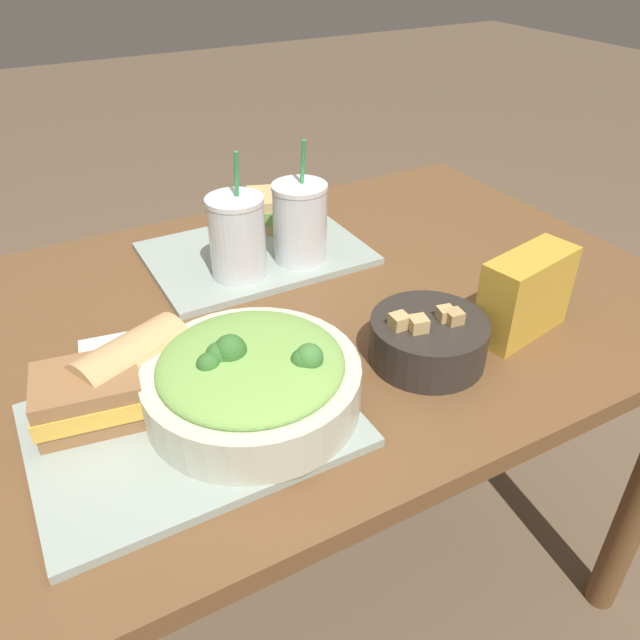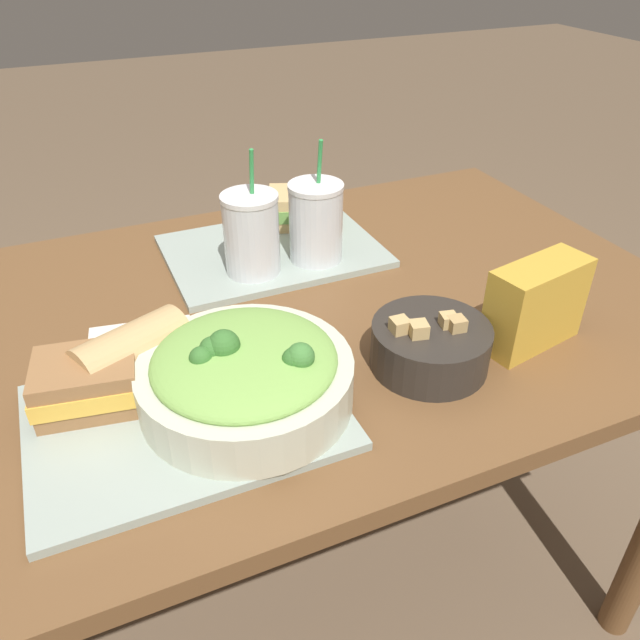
# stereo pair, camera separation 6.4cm
# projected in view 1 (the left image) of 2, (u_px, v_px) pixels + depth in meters

# --- Properties ---
(ground_plane) EXTENTS (12.00, 12.00, 0.00)m
(ground_plane) POSITION_uv_depth(u_px,v_px,m) (282.00, 592.00, 1.39)
(ground_plane) COLOR brown
(dining_table) EXTENTS (1.34, 0.82, 0.74)m
(dining_table) POSITION_uv_depth(u_px,v_px,m) (269.00, 366.00, 1.03)
(dining_table) COLOR brown
(dining_table) RESTS_ON ground_plane
(tray_near) EXTENTS (0.38, 0.28, 0.01)m
(tray_near) POSITION_uv_depth(u_px,v_px,m) (193.00, 425.00, 0.76)
(tray_near) COLOR #99A89E
(tray_near) RESTS_ON dining_table
(tray_far) EXTENTS (0.38, 0.28, 0.01)m
(tray_far) POSITION_uv_depth(u_px,v_px,m) (256.00, 253.00, 1.13)
(tray_far) COLOR #99A89E
(tray_far) RESTS_ON dining_table
(salad_bowl) EXTENTS (0.27, 0.27, 0.11)m
(salad_bowl) POSITION_uv_depth(u_px,v_px,m) (252.00, 378.00, 0.76)
(salad_bowl) COLOR beige
(salad_bowl) RESTS_ON tray_near
(soup_bowl) EXTENTS (0.16, 0.16, 0.08)m
(soup_bowl) POSITION_uv_depth(u_px,v_px,m) (428.00, 338.00, 0.86)
(soup_bowl) COLOR #2D2823
(soup_bowl) RESTS_ON dining_table
(sandwich_near) EXTENTS (0.14, 0.12, 0.06)m
(sandwich_near) POSITION_uv_depth(u_px,v_px,m) (89.00, 396.00, 0.75)
(sandwich_near) COLOR olive
(sandwich_near) RESTS_ON tray_near
(baguette_near) EXTENTS (0.16, 0.13, 0.08)m
(baguette_near) POSITION_uv_depth(u_px,v_px,m) (134.00, 364.00, 0.79)
(baguette_near) COLOR tan
(baguette_near) RESTS_ON tray_near
(sandwich_far) EXTENTS (0.15, 0.14, 0.06)m
(sandwich_far) POSITION_uv_depth(u_px,v_px,m) (280.00, 209.00, 1.20)
(sandwich_far) COLOR tan
(sandwich_far) RESTS_ON tray_far
(drink_cup_dark) EXTENTS (0.09, 0.09, 0.21)m
(drink_cup_dark) POSITION_uv_depth(u_px,v_px,m) (237.00, 240.00, 1.02)
(drink_cup_dark) COLOR silver
(drink_cup_dark) RESTS_ON tray_far
(drink_cup_red) EXTENTS (0.09, 0.09, 0.21)m
(drink_cup_red) POSITION_uv_depth(u_px,v_px,m) (300.00, 225.00, 1.07)
(drink_cup_red) COLOR silver
(drink_cup_red) RESTS_ON tray_far
(chip_bag) EXTENTS (0.16, 0.09, 0.13)m
(chip_bag) POSITION_uv_depth(u_px,v_px,m) (525.00, 294.00, 0.90)
(chip_bag) COLOR gold
(chip_bag) RESTS_ON dining_table
(napkin_folded) EXTENTS (0.17, 0.13, 0.00)m
(napkin_folded) POSITION_uv_depth(u_px,v_px,m) (135.00, 353.00, 0.89)
(napkin_folded) COLOR silver
(napkin_folded) RESTS_ON dining_table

